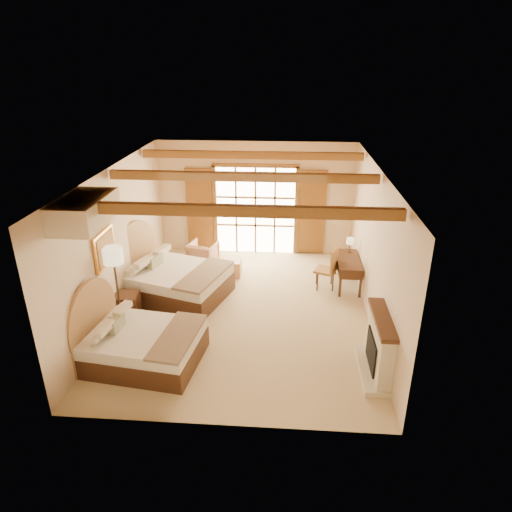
# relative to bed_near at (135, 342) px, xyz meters

# --- Properties ---
(floor) EXTENTS (7.00, 7.00, 0.00)m
(floor) POSITION_rel_bed_near_xyz_m (1.84, 1.97, -0.41)
(floor) COLOR #CAB686
(floor) RESTS_ON ground
(wall_back) EXTENTS (5.50, 0.00, 5.50)m
(wall_back) POSITION_rel_bed_near_xyz_m (1.84, 5.47, 1.19)
(wall_back) COLOR beige
(wall_back) RESTS_ON ground
(wall_left) EXTENTS (0.00, 7.00, 7.00)m
(wall_left) POSITION_rel_bed_near_xyz_m (-0.91, 1.97, 1.19)
(wall_left) COLOR beige
(wall_left) RESTS_ON ground
(wall_right) EXTENTS (0.00, 7.00, 7.00)m
(wall_right) POSITION_rel_bed_near_xyz_m (4.59, 1.97, 1.19)
(wall_right) COLOR beige
(wall_right) RESTS_ON ground
(ceiling) EXTENTS (7.00, 7.00, 0.00)m
(ceiling) POSITION_rel_bed_near_xyz_m (1.84, 1.97, 2.79)
(ceiling) COLOR #B06A32
(ceiling) RESTS_ON ground
(ceiling_beams) EXTENTS (5.39, 4.60, 0.18)m
(ceiling_beams) POSITION_rel_bed_near_xyz_m (1.84, 1.97, 2.67)
(ceiling_beams) COLOR brown
(ceiling_beams) RESTS_ON ceiling
(french_doors) EXTENTS (3.95, 0.08, 2.60)m
(french_doors) POSITION_rel_bed_near_xyz_m (1.84, 5.41, 0.84)
(french_doors) COLOR white
(french_doors) RESTS_ON ground
(fireplace) EXTENTS (0.46, 1.40, 1.16)m
(fireplace) POSITION_rel_bed_near_xyz_m (4.44, -0.03, 0.10)
(fireplace) COLOR beige
(fireplace) RESTS_ON ground
(painting) EXTENTS (0.06, 0.95, 0.75)m
(painting) POSITION_rel_bed_near_xyz_m (-0.86, 1.22, 1.34)
(painting) COLOR #F2A03A
(painting) RESTS_ON wall_left
(canopy_valance) EXTENTS (0.70, 1.40, 0.45)m
(canopy_valance) POSITION_rel_bed_near_xyz_m (-0.56, -0.03, 2.54)
(canopy_valance) COLOR #F4DEC6
(canopy_valance) RESTS_ON ceiling
(bed_near) EXTENTS (2.26, 1.82, 1.36)m
(bed_near) POSITION_rel_bed_near_xyz_m (0.00, 0.00, 0.00)
(bed_near) COLOR #482D1A
(bed_near) RESTS_ON floor
(bed_far) EXTENTS (2.79, 2.35, 1.51)m
(bed_far) POSITION_rel_bed_near_xyz_m (-0.01, 2.57, 0.05)
(bed_far) COLOR #482D1A
(bed_far) RESTS_ON floor
(nightstand) EXTENTS (0.53, 0.53, 0.59)m
(nightstand) POSITION_rel_bed_near_xyz_m (-0.66, 1.48, -0.11)
(nightstand) COLOR #482D1A
(nightstand) RESTS_ON floor
(floor_lamp) EXTENTS (0.39, 0.39, 1.83)m
(floor_lamp) POSITION_rel_bed_near_xyz_m (-0.66, 1.07, 1.15)
(floor_lamp) COLOR #3E301A
(floor_lamp) RESTS_ON floor
(armchair) EXTENTS (0.87, 0.88, 0.67)m
(armchair) POSITION_rel_bed_near_xyz_m (0.48, 4.36, -0.08)
(armchair) COLOR #AF7556
(armchair) RESTS_ON floor
(ottoman) EXTENTS (0.59, 0.59, 0.42)m
(ottoman) POSITION_rel_bed_near_xyz_m (1.28, 3.85, -0.20)
(ottoman) COLOR #B47D56
(ottoman) RESTS_ON floor
(desk) EXTENTS (0.57, 1.33, 0.71)m
(desk) POSITION_rel_bed_near_xyz_m (4.29, 3.43, -0.03)
(desk) COLOR #482D1A
(desk) RESTS_ON floor
(desk_chair) EXTENTS (0.62, 0.61, 1.07)m
(desk_chair) POSITION_rel_bed_near_xyz_m (3.75, 3.26, -0.08)
(desk_chair) COLOR #AE6F44
(desk_chair) RESTS_ON floor
(desk_lamp) EXTENTS (0.19, 0.19, 0.37)m
(desk_lamp) POSITION_rel_bed_near_xyz_m (4.36, 3.89, 0.58)
(desk_lamp) COLOR #3E301A
(desk_lamp) RESTS_ON desk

